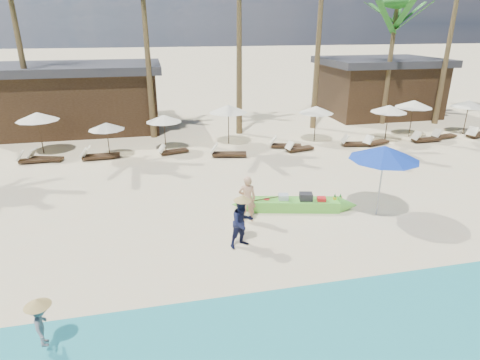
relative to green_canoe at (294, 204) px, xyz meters
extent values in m
plane|color=beige|center=(-1.74, -2.18, -0.23)|extent=(240.00, 240.00, 0.00)
cube|color=tan|center=(-1.74, -7.18, -0.23)|extent=(240.00, 4.50, 0.01)
cube|color=#5CC03A|center=(0.00, 0.00, -0.03)|extent=(3.47, 1.47, 0.41)
cube|color=white|center=(0.00, 0.00, -0.01)|extent=(2.97, 1.17, 0.18)
cube|color=#262628|center=(0.42, -0.10, 0.27)|extent=(0.56, 0.48, 0.38)
cube|color=silver|center=(-0.41, 0.15, 0.23)|extent=(0.44, 0.40, 0.30)
cube|color=red|center=(0.98, -0.28, 0.20)|extent=(0.38, 0.34, 0.24)
cylinder|color=red|center=(-1.03, 0.30, 0.13)|extent=(0.24, 0.24, 0.10)
cylinder|color=#262628|center=(-1.32, 0.26, 0.13)|extent=(0.21, 0.21, 0.09)
sphere|color=tan|center=(-1.62, 0.39, 0.18)|extent=(0.19, 0.19, 0.19)
cylinder|color=gold|center=(1.53, -0.27, 0.18)|extent=(0.15, 0.15, 0.19)
cylinder|color=gold|center=(1.74, -0.32, 0.18)|extent=(0.15, 0.15, 0.19)
imported|color=tan|center=(-2.00, -0.50, 0.64)|extent=(0.70, 0.53, 1.74)
imported|color=#141838|center=(-2.57, -2.21, 0.60)|extent=(0.99, 0.89, 1.67)
imported|color=gray|center=(-7.77, -5.65, 0.49)|extent=(0.50, 0.75, 1.08)
cylinder|color=#99999E|center=(2.92, -1.03, 1.08)|extent=(0.06, 0.06, 2.62)
cone|color=#1236AB|center=(2.92, -1.03, 2.21)|extent=(2.51, 2.51, 0.51)
cylinder|color=#352415|center=(-11.17, 9.88, 0.89)|extent=(0.06, 0.06, 2.24)
cone|color=beige|center=(-11.17, 9.88, 1.85)|extent=(2.24, 2.24, 0.45)
cube|color=#352415|center=(-11.16, 8.24, -0.09)|extent=(1.68, 0.60, 0.12)
cube|color=beige|center=(-11.89, 8.21, 0.21)|extent=(0.39, 0.55, 0.48)
cube|color=#352415|center=(-10.69, 8.36, -0.09)|extent=(1.74, 0.97, 0.12)
cube|color=beige|center=(-11.39, 8.56, 0.20)|extent=(0.50, 0.62, 0.48)
cylinder|color=#352415|center=(-7.50, 8.25, 0.70)|extent=(0.05, 0.05, 1.87)
cone|color=beige|center=(-7.50, 8.25, 1.51)|extent=(1.87, 1.87, 0.37)
cube|color=#352415|center=(-7.86, 8.26, -0.08)|extent=(1.75, 0.58, 0.12)
cube|color=beige|center=(-8.63, 8.25, 0.23)|extent=(0.40, 0.57, 0.51)
cube|color=#352415|center=(-8.07, 8.10, -0.09)|extent=(1.66, 0.59, 0.12)
cube|color=beige|center=(-8.80, 8.07, 0.20)|extent=(0.39, 0.54, 0.48)
cylinder|color=#352415|center=(-4.50, 9.01, 0.76)|extent=(0.05, 0.05, 1.98)
cone|color=beige|center=(-4.50, 9.01, 1.61)|extent=(1.98, 1.98, 0.40)
cube|color=#352415|center=(-4.07, 8.26, -0.10)|extent=(1.62, 0.87, 0.11)
cube|color=beige|center=(-4.73, 8.09, 0.18)|extent=(0.46, 0.57, 0.45)
cylinder|color=#352415|center=(-0.74, 9.56, 0.91)|extent=(0.06, 0.06, 2.28)
cone|color=beige|center=(-0.74, 9.56, 1.88)|extent=(2.28, 2.28, 0.46)
cube|color=#352415|center=(-1.19, 7.05, -0.07)|extent=(1.92, 0.97, 0.13)
cube|color=beige|center=(-1.98, 7.22, 0.25)|extent=(0.53, 0.67, 0.54)
cube|color=#352415|center=(2.35, 7.96, -0.08)|extent=(1.81, 1.01, 0.12)
cube|color=beige|center=(1.62, 8.17, 0.22)|extent=(0.53, 0.64, 0.50)
cylinder|color=#352415|center=(4.49, 8.96, 0.82)|extent=(0.05, 0.05, 2.10)
cone|color=beige|center=(4.49, 8.96, 1.72)|extent=(2.10, 2.10, 0.42)
cube|color=#352415|center=(2.92, 7.23, -0.09)|extent=(1.66, 0.85, 0.11)
cube|color=beige|center=(2.24, 7.08, 0.19)|extent=(0.46, 0.58, 0.46)
cube|color=#352415|center=(6.54, 7.43, -0.08)|extent=(1.76, 0.83, 0.12)
cube|color=beige|center=(5.80, 7.55, 0.22)|extent=(0.47, 0.60, 0.49)
cylinder|color=#352415|center=(8.76, 8.07, 0.84)|extent=(0.05, 0.05, 2.15)
cone|color=beige|center=(8.76, 8.07, 1.77)|extent=(2.15, 2.15, 0.43)
cube|color=#352415|center=(7.80, 7.41, -0.09)|extent=(1.74, 1.04, 0.12)
cube|color=beige|center=(7.11, 7.18, 0.21)|extent=(0.52, 0.63, 0.48)
cylinder|color=#352415|center=(10.81, 8.64, 0.89)|extent=(0.06, 0.06, 2.26)
cone|color=beige|center=(10.81, 8.64, 1.86)|extent=(2.26, 2.26, 0.45)
cube|color=#352415|center=(11.11, 7.33, -0.08)|extent=(1.75, 0.60, 0.12)
cube|color=beige|center=(10.34, 7.32, 0.23)|extent=(0.40, 0.57, 0.51)
cube|color=#352415|center=(12.70, 7.77, -0.09)|extent=(1.72, 0.83, 0.12)
cube|color=beige|center=(11.99, 7.64, 0.20)|extent=(0.46, 0.59, 0.48)
cylinder|color=#352415|center=(14.69, 8.50, 0.83)|extent=(0.05, 0.05, 2.13)
cone|color=beige|center=(14.69, 8.50, 1.75)|extent=(2.13, 2.13, 0.43)
cube|color=#352415|center=(15.13, 7.65, -0.07)|extent=(1.94, 1.17, 0.13)
cube|color=beige|center=(14.36, 7.39, 0.26)|extent=(0.59, 0.70, 0.54)
cone|color=brown|center=(-12.19, 12.89, 5.21)|extent=(0.40, 0.40, 10.89)
cone|color=brown|center=(-5.10, 12.09, 4.80)|extent=(0.40, 0.40, 10.08)
cone|color=brown|center=(0.41, 11.83, 5.40)|extent=(0.40, 0.40, 11.26)
cone|color=brown|center=(5.71, 12.20, 6.35)|extent=(0.40, 0.40, 13.16)
cone|color=brown|center=(11.10, 12.34, 3.80)|extent=(0.40, 0.40, 8.07)
ellipsoid|color=#235D17|center=(11.10, 12.34, 7.84)|extent=(2.08, 2.08, 0.88)
cone|color=brown|center=(14.83, 11.50, 5.09)|extent=(0.40, 0.40, 10.64)
cube|color=#352415|center=(-9.74, 15.32, 1.67)|extent=(10.00, 6.00, 3.80)
cube|color=#2D2D33|center=(-9.74, 15.32, 3.82)|extent=(10.80, 6.60, 0.50)
cube|color=#352415|center=(12.26, 15.32, 1.67)|extent=(8.00, 6.00, 3.80)
cube|color=#2D2D33|center=(12.26, 15.32, 3.82)|extent=(8.80, 6.60, 0.50)
camera|label=1|loc=(-5.09, -13.29, 6.51)|focal=30.00mm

